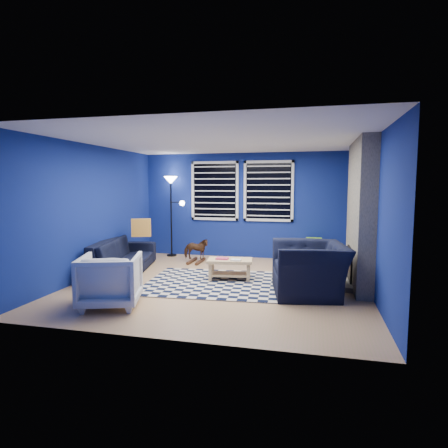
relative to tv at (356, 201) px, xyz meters
name	(u,v)px	position (x,y,z in m)	size (l,w,h in m)	color
floor	(220,283)	(-2.45, -2.00, -1.40)	(5.00, 5.00, 0.00)	tan
ceiling	(220,141)	(-2.45, -2.00, 1.10)	(5.00, 5.00, 0.00)	white
wall_back	(245,206)	(-2.45, 0.50, -0.15)	(5.00, 5.00, 0.00)	navy
wall_left	(93,211)	(-4.95, -2.00, -0.15)	(5.00, 5.00, 0.00)	navy
wall_right	(372,216)	(0.05, -2.00, -0.15)	(5.00, 5.00, 0.00)	navy
fireplace	(359,217)	(-0.09, -1.50, -0.20)	(0.65, 2.00, 2.50)	gray
window_left	(215,191)	(-3.20, 0.46, 0.20)	(1.17, 0.06, 1.42)	black
window_right	(268,191)	(-1.90, 0.46, 0.20)	(1.17, 0.06, 1.42)	black
tv	(356,201)	(0.00, 0.00, 0.00)	(0.07, 1.00, 0.58)	black
rug	(218,283)	(-2.49, -2.01, -1.39)	(2.50, 2.00, 0.02)	black
sofa	(123,256)	(-4.55, -1.63, -1.07)	(0.88, 2.24, 0.66)	black
armchair_big	(309,269)	(-0.90, -2.28, -0.99)	(1.10, 1.26, 0.82)	black
armchair_bent	(110,280)	(-3.69, -3.57, -1.02)	(0.81, 0.83, 0.76)	gray
rocking_horse	(196,249)	(-3.41, -0.39, -1.09)	(0.57, 0.26, 0.48)	#4D2618
coffee_table	(230,265)	(-2.34, -1.72, -1.12)	(0.87, 0.58, 0.41)	tan
cabinet	(314,252)	(-0.83, 0.25, -1.15)	(0.63, 0.50, 0.55)	tan
floor_lamp	(172,191)	(-4.22, 0.25, 0.20)	(0.53, 0.33, 1.95)	black
throw_pillow	(141,228)	(-4.40, -1.09, -0.56)	(0.40, 0.12, 0.38)	gold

